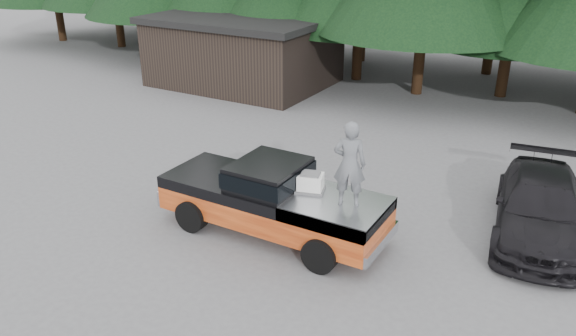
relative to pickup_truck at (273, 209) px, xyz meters
The scene contains 7 objects.
ground 0.67m from the pickup_truck, 71.45° to the right, with size 120.00×120.00×0.00m, color #525254.
pickup_truck is the anchor object (origin of this frame).
truck_cab 0.97m from the pickup_truck, behind, with size 1.66×1.90×0.59m, color black.
air_compressor 1.31m from the pickup_truck, 12.35° to the left, with size 0.60×0.49×0.41m, color silver.
man_on_bed 2.65m from the pickup_truck, ahead, with size 0.74×0.49×2.03m, color #585B60.
parked_car 6.74m from the pickup_truck, 29.54° to the left, with size 2.12×5.21×1.51m, color black.
utility_building 14.92m from the pickup_truck, 127.01° to the left, with size 8.40×6.40×3.30m.
Camera 1 is at (6.64, -10.59, 7.30)m, focal length 35.00 mm.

